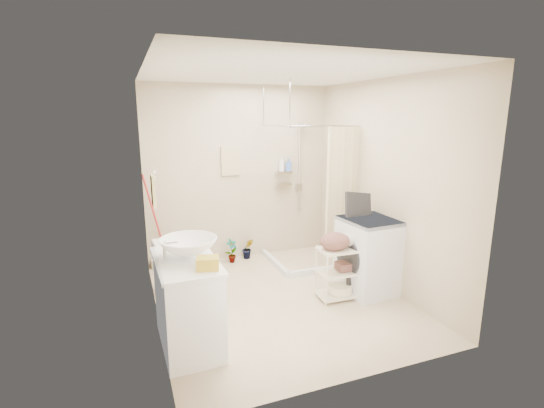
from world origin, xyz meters
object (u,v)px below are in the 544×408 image
at_px(vanity, 188,303).
at_px(washing_machine, 370,255).
at_px(laundry_rack, 341,268).
at_px(toilet, 182,264).

distance_m(vanity, washing_machine, 2.34).
height_order(washing_machine, laundry_rack, washing_machine).
relative_size(washing_machine, laundry_rack, 1.24).
bearing_deg(vanity, laundry_rack, 9.50).
bearing_deg(washing_machine, vanity, -173.66).
xyz_separation_m(vanity, washing_machine, (2.30, 0.41, 0.04)).
height_order(toilet, laundry_rack, laundry_rack).
xyz_separation_m(vanity, toilet, (0.12, 1.26, -0.10)).
relative_size(toilet, laundry_rack, 0.89).
bearing_deg(toilet, vanity, 169.10).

